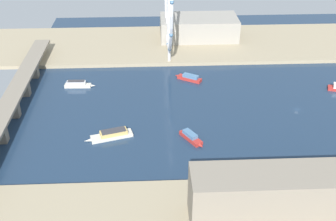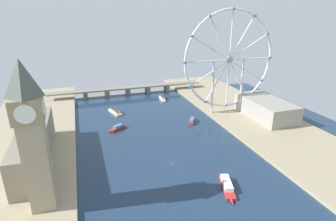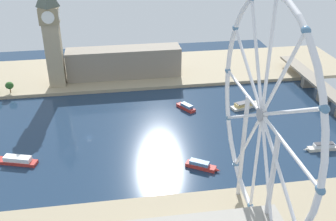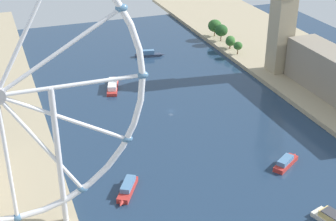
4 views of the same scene
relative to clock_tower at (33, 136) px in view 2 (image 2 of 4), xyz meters
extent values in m
plane|color=#1E334C|center=(94.27, 29.42, -51.13)|extent=(411.15, 411.15, 0.00)
cube|color=tan|center=(-26.31, 29.42, -49.63)|extent=(90.00, 520.00, 3.00)
cube|color=tan|center=(214.84, 29.42, -49.63)|extent=(90.00, 520.00, 3.00)
cube|color=tan|center=(0.00, 0.00, -19.37)|extent=(13.89, 13.89, 57.52)
cube|color=#928260|center=(0.00, 0.00, 16.36)|extent=(16.12, 16.12, 13.93)
pyramid|color=#4C564C|center=(0.00, 0.00, 33.88)|extent=(14.59, 14.59, 21.11)
cylinder|color=white|center=(0.00, 8.34, 16.36)|extent=(10.56, 0.50, 10.56)
cylinder|color=white|center=(0.00, -8.34, 16.36)|extent=(10.56, 0.50, 10.56)
cylinder|color=white|center=(8.34, 0.00, 16.36)|extent=(0.50, 10.56, 10.56)
cylinder|color=white|center=(-8.34, 0.00, 16.36)|extent=(0.50, 10.56, 10.56)
cube|color=gray|center=(-11.45, 61.76, -34.24)|extent=(22.00, 107.52, 27.79)
torus|color=silver|center=(194.10, 116.23, 13.87)|extent=(112.54, 2.57, 112.54)
cylinder|color=#99999E|center=(194.10, 116.23, 13.87)|extent=(6.60, 3.00, 6.60)
cylinder|color=silver|center=(221.59, 116.23, 13.87)|extent=(54.99, 1.54, 1.54)
cylinder|color=silver|center=(217.91, 116.23, 27.62)|extent=(48.39, 1.54, 28.83)
cylinder|color=silver|center=(207.85, 116.23, 37.68)|extent=(28.83, 1.54, 48.39)
cylinder|color=silver|center=(194.10, 116.23, 41.36)|extent=(1.54, 1.54, 54.99)
cylinder|color=silver|center=(180.35, 116.23, 37.68)|extent=(28.83, 1.54, 48.39)
cylinder|color=silver|center=(170.29, 116.23, 27.62)|extent=(48.39, 1.54, 28.83)
cylinder|color=silver|center=(166.61, 116.23, 13.87)|extent=(54.99, 1.54, 1.54)
cylinder|color=silver|center=(170.29, 116.23, 0.12)|extent=(48.39, 1.54, 28.83)
cylinder|color=silver|center=(180.35, 116.23, -9.94)|extent=(28.83, 1.54, 48.39)
cylinder|color=silver|center=(194.10, 116.23, -13.62)|extent=(1.54, 1.54, 54.99)
cylinder|color=silver|center=(207.85, 116.23, -9.94)|extent=(28.83, 1.54, 48.39)
cylinder|color=silver|center=(217.91, 116.23, 0.12)|extent=(48.39, 1.54, 28.83)
ellipsoid|color=teal|center=(249.09, 116.23, 13.87)|extent=(4.80, 3.20, 3.20)
ellipsoid|color=teal|center=(241.72, 116.23, 41.36)|extent=(4.80, 3.20, 3.20)
ellipsoid|color=teal|center=(221.59, 116.23, 61.49)|extent=(4.80, 3.20, 3.20)
ellipsoid|color=teal|center=(194.10, 116.23, 68.85)|extent=(4.80, 3.20, 3.20)
ellipsoid|color=teal|center=(166.61, 116.23, 61.49)|extent=(4.80, 3.20, 3.20)
ellipsoid|color=teal|center=(146.48, 116.23, 41.36)|extent=(4.80, 3.20, 3.20)
ellipsoid|color=teal|center=(139.11, 116.23, 13.87)|extent=(4.80, 3.20, 3.20)
ellipsoid|color=teal|center=(146.48, 116.23, -13.62)|extent=(4.80, 3.20, 3.20)
ellipsoid|color=teal|center=(166.61, 116.23, -33.75)|extent=(4.80, 3.20, 3.20)
ellipsoid|color=teal|center=(194.10, 116.23, -41.12)|extent=(4.80, 3.20, 3.20)
ellipsoid|color=teal|center=(221.59, 116.23, -33.75)|extent=(4.80, 3.20, 3.20)
ellipsoid|color=teal|center=(241.72, 116.23, -13.62)|extent=(4.80, 3.20, 3.20)
cylinder|color=silver|center=(213.34, 116.23, -17.13)|extent=(2.40, 2.40, 62.00)
cylinder|color=silver|center=(174.86, 116.23, -17.13)|extent=(2.40, 2.40, 62.00)
cube|color=gray|center=(227.54, 85.46, -38.08)|extent=(37.65, 72.85, 20.10)
cube|color=gray|center=(94.27, 229.13, -40.28)|extent=(223.15, 13.15, 2.00)
cube|color=#70685B|center=(33.81, 229.13, -46.21)|extent=(6.00, 11.84, 9.85)
cube|color=#70685B|center=(64.04, 229.13, -46.21)|extent=(6.00, 11.84, 9.85)
cube|color=#70685B|center=(94.27, 229.13, -46.21)|extent=(6.00, 11.84, 9.85)
cube|color=#70685B|center=(124.50, 229.13, -46.21)|extent=(6.00, 11.84, 9.85)
cube|color=#70685B|center=(154.73, 229.13, -46.21)|extent=(6.00, 11.84, 9.85)
cube|color=beige|center=(135.69, 189.30, -49.98)|extent=(5.41, 20.33, 2.31)
cone|color=beige|center=(135.31, 177.58, -49.98)|extent=(2.43, 3.71, 2.31)
cube|color=white|center=(135.72, 190.31, -47.51)|extent=(4.47, 14.57, 2.62)
cube|color=#38383D|center=(135.72, 190.31, -45.94)|extent=(4.23, 13.12, 0.51)
cube|color=#B22D28|center=(143.37, 101.49, -49.88)|extent=(14.82, 19.51, 2.50)
cone|color=#B22D28|center=(149.32, 111.20, -49.88)|extent=(3.98, 4.32, 2.50)
cube|color=teal|center=(142.85, 100.66, -47.42)|extent=(10.45, 13.13, 2.41)
cube|color=#B22D28|center=(60.93, 108.01, -49.91)|extent=(18.24, 14.12, 2.44)
cone|color=#B22D28|center=(51.96, 102.43, -49.91)|extent=(4.07, 3.80, 2.44)
cube|color=teal|center=(61.70, 108.49, -47.48)|extent=(11.49, 9.48, 2.42)
cube|color=#B22D28|center=(119.55, -17.21, -50.06)|extent=(14.81, 28.74, 2.15)
cone|color=#B22D28|center=(114.64, -32.74, -50.06)|extent=(3.57, 5.46, 2.15)
cube|color=white|center=(119.98, -15.87, -47.43)|extent=(10.73, 18.73, 3.10)
cube|color=beige|center=(65.48, 158.33, -50.07)|extent=(14.53, 27.53, 2.12)
cone|color=beige|center=(61.18, 173.13, -50.07)|extent=(3.37, 5.17, 2.12)
cube|color=#DBB766|center=(65.85, 157.06, -47.69)|extent=(10.77, 18.19, 2.66)
cube|color=#38383D|center=(65.85, 157.06, -46.15)|extent=(10.00, 16.46, 0.41)
camera|label=1|loc=(-160.13, 132.64, 104.99)|focal=45.57mm
camera|label=2|loc=(29.42, -156.71, 67.38)|focal=29.00mm
camera|label=3|loc=(346.39, 48.43, 100.39)|focal=42.26mm
camera|label=4|loc=(192.26, 288.52, 89.27)|focal=53.08mm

